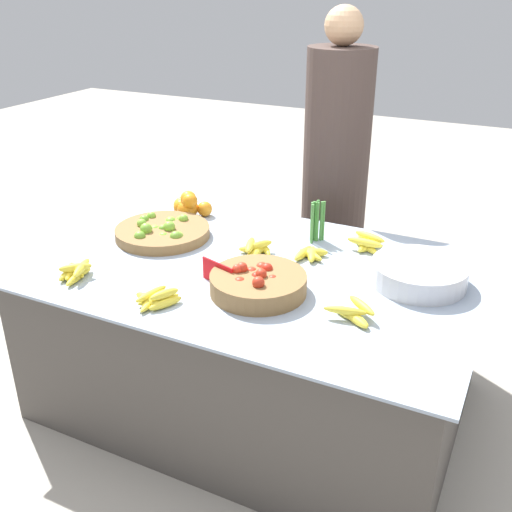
{
  "coord_description": "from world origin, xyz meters",
  "views": [
    {
      "loc": [
        0.95,
        -1.93,
        1.72
      ],
      "look_at": [
        0.0,
        0.0,
        0.71
      ],
      "focal_mm": 42.0,
      "sensor_mm": 36.0,
      "label": 1
    }
  ],
  "objects_px": {
    "tomato_basket": "(258,283)",
    "price_sign": "(218,273)",
    "lime_bowl": "(163,231)",
    "vendor_person": "(335,181)",
    "metal_bowl": "(419,274)"
  },
  "relations": [
    {
      "from": "tomato_basket",
      "to": "price_sign",
      "type": "relative_size",
      "value": 2.33
    },
    {
      "from": "lime_bowl",
      "to": "vendor_person",
      "type": "relative_size",
      "value": 0.26
    },
    {
      "from": "tomato_basket",
      "to": "metal_bowl",
      "type": "distance_m",
      "value": 0.61
    },
    {
      "from": "metal_bowl",
      "to": "price_sign",
      "type": "xyz_separation_m",
      "value": [
        -0.68,
        -0.34,
        0.0
      ]
    },
    {
      "from": "lime_bowl",
      "to": "metal_bowl",
      "type": "bearing_deg",
      "value": 2.85
    },
    {
      "from": "lime_bowl",
      "to": "tomato_basket",
      "type": "bearing_deg",
      "value": -24.29
    },
    {
      "from": "metal_bowl",
      "to": "price_sign",
      "type": "height_order",
      "value": "price_sign"
    },
    {
      "from": "tomato_basket",
      "to": "lime_bowl",
      "type": "bearing_deg",
      "value": 155.71
    },
    {
      "from": "tomato_basket",
      "to": "metal_bowl",
      "type": "relative_size",
      "value": 1.0
    },
    {
      "from": "price_sign",
      "to": "vendor_person",
      "type": "height_order",
      "value": "vendor_person"
    },
    {
      "from": "lime_bowl",
      "to": "vendor_person",
      "type": "xyz_separation_m",
      "value": [
        0.5,
        0.87,
        0.05
      ]
    },
    {
      "from": "metal_bowl",
      "to": "vendor_person",
      "type": "distance_m",
      "value": 1.03
    },
    {
      "from": "lime_bowl",
      "to": "price_sign",
      "type": "relative_size",
      "value": 2.73
    },
    {
      "from": "price_sign",
      "to": "lime_bowl",
      "type": "bearing_deg",
      "value": 164.33
    },
    {
      "from": "metal_bowl",
      "to": "price_sign",
      "type": "relative_size",
      "value": 2.33
    }
  ]
}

